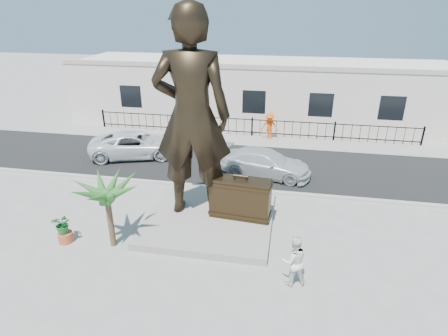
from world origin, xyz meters
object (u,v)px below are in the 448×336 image
object	(u,v)px
statue	(192,116)
suitcase	(240,198)
tourist	(294,261)
car_white	(136,144)

from	to	relation	value
statue	suitcase	xyz separation A→B (m)	(1.99, -0.20, -3.32)
statue	tourist	xyz separation A→B (m)	(4.22, -3.58, -3.58)
statue	tourist	distance (m)	6.59
suitcase	tourist	bearing A→B (deg)	-51.31
suitcase	tourist	size ratio (longest dim) A/B	1.36
statue	suitcase	world-z (taller)	statue
statue	car_white	world-z (taller)	statue
car_white	suitcase	bearing A→B (deg)	-148.22
car_white	statue	bearing A→B (deg)	-156.53
statue	tourist	bearing A→B (deg)	135.28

